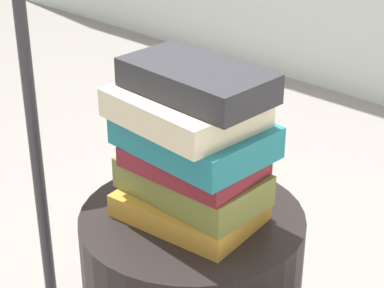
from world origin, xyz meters
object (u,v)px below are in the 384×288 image
(book_ochre, at_px, (188,206))
(book_charcoal, at_px, (196,81))
(book_teal, at_px, (194,136))
(book_olive, at_px, (191,182))
(book_maroon, at_px, (194,160))
(book_cream, at_px, (185,107))

(book_ochre, xyz_separation_m, book_charcoal, (0.02, 0.01, 0.27))
(book_teal, height_order, book_charcoal, book_charcoal)
(book_olive, height_order, book_charcoal, book_charcoal)
(book_ochre, xyz_separation_m, book_maroon, (0.01, 0.00, 0.11))
(book_ochre, bearing_deg, book_teal, 26.04)
(book_teal, xyz_separation_m, book_charcoal, (0.01, -0.00, 0.11))
(book_olive, xyz_separation_m, book_cream, (-0.01, -0.01, 0.16))
(book_olive, xyz_separation_m, book_teal, (0.01, 0.00, 0.10))
(book_ochre, height_order, book_maroon, book_maroon)
(book_olive, bearing_deg, book_cream, -122.70)
(book_ochre, bearing_deg, book_cream, -118.93)
(book_ochre, relative_size, book_olive, 0.95)
(book_olive, distance_m, book_cream, 0.16)
(book_cream, bearing_deg, book_ochre, 70.98)
(book_maroon, bearing_deg, book_ochre, -170.95)
(book_olive, height_order, book_maroon, book_maroon)
(book_teal, bearing_deg, book_charcoal, -5.16)
(book_olive, relative_size, book_cream, 1.08)
(book_olive, bearing_deg, book_maroon, -13.00)
(book_ochre, xyz_separation_m, book_olive, (0.00, 0.00, 0.05))
(book_teal, bearing_deg, book_olive, -163.43)
(book_olive, bearing_deg, book_ochre, -129.04)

